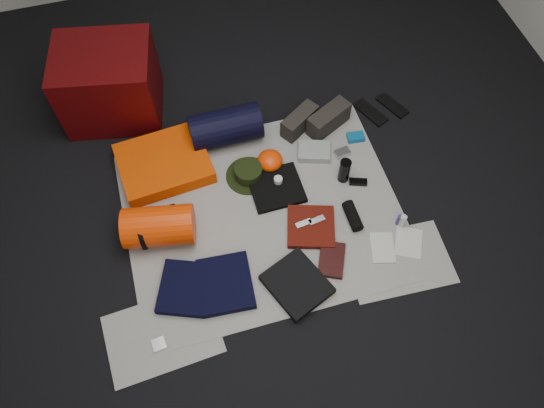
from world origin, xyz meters
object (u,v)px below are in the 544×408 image
object	(u,v)px
navy_duffel	(225,127)
red_cabinet	(109,84)
paperback_book	(332,260)
stuff_sack	(159,226)
water_bottle	(344,171)
sleeping_pad	(164,164)
compact_camera	(342,153)

from	to	relation	value
navy_duffel	red_cabinet	bearing A→B (deg)	145.06
red_cabinet	navy_duffel	xyz separation A→B (m)	(0.64, -0.44, -0.12)
red_cabinet	paperback_book	xyz separation A→B (m)	(1.01, -1.44, -0.22)
stuff_sack	navy_duffel	bearing A→B (deg)	48.08
paperback_book	water_bottle	bearing A→B (deg)	88.63
sleeping_pad	compact_camera	distance (m)	1.11
water_bottle	paperback_book	distance (m)	0.57
red_cabinet	compact_camera	world-z (taller)	red_cabinet
water_bottle	compact_camera	distance (m)	0.19
sleeping_pad	stuff_sack	xyz separation A→B (m)	(-0.10, -0.46, 0.07)
navy_duffel	paperback_book	bearing A→B (deg)	-70.13
sleeping_pad	paperback_book	distance (m)	1.18
sleeping_pad	navy_duffel	world-z (taller)	navy_duffel
stuff_sack	navy_duffel	size ratio (longest dim) A/B	0.88
navy_duffel	compact_camera	size ratio (longest dim) A/B	4.76
water_bottle	paperback_book	xyz separation A→B (m)	(-0.25, -0.50, -0.07)
sleeping_pad	paperback_book	world-z (taller)	sleeping_pad
sleeping_pad	stuff_sack	bearing A→B (deg)	-102.20
stuff_sack	water_bottle	size ratio (longest dim) A/B	2.26
stuff_sack	water_bottle	world-z (taller)	stuff_sack
red_cabinet	sleeping_pad	xyz separation A→B (m)	(0.22, -0.56, -0.19)
sleeping_pad	water_bottle	xyz separation A→B (m)	(1.04, -0.38, 0.04)
stuff_sack	navy_duffel	xyz separation A→B (m)	(0.52, 0.58, 0.00)
red_cabinet	navy_duffel	distance (m)	0.79
navy_duffel	paperback_book	world-z (taller)	navy_duffel
water_bottle	compact_camera	bearing A→B (deg)	71.89
stuff_sack	compact_camera	xyz separation A→B (m)	(1.19, 0.26, -0.10)
compact_camera	paperback_book	bearing A→B (deg)	-123.18
sleeping_pad	navy_duffel	size ratio (longest dim) A/B	1.20
paperback_book	red_cabinet	bearing A→B (deg)	149.87
stuff_sack	navy_duffel	world-z (taller)	navy_duffel
red_cabinet	water_bottle	xyz separation A→B (m)	(1.25, -0.94, -0.15)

